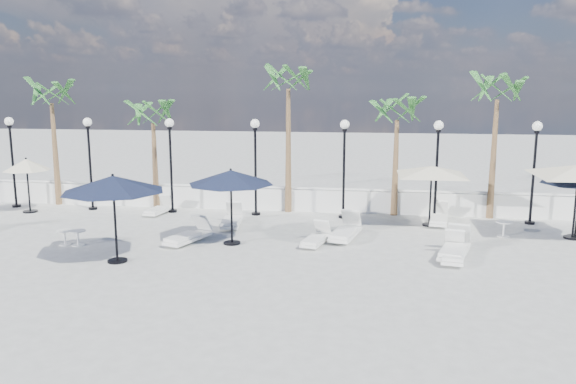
# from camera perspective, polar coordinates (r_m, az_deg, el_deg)

# --- Properties ---
(ground) EXTENTS (100.00, 100.00, 0.00)m
(ground) POSITION_cam_1_polar(r_m,az_deg,el_deg) (16.56, -7.85, -7.25)
(ground) COLOR #979793
(ground) RESTS_ON ground
(balustrade) EXTENTS (26.00, 0.30, 1.01)m
(balustrade) POSITION_cam_1_polar(r_m,az_deg,el_deg) (23.52, -2.79, -0.68)
(balustrade) COLOR silver
(balustrade) RESTS_ON ground
(lamppost_0) EXTENTS (0.36, 0.36, 3.84)m
(lamppost_0) POSITION_cam_1_polar(r_m,az_deg,el_deg) (26.44, -26.28, 3.92)
(lamppost_0) COLOR black
(lamppost_0) RESTS_ON ground
(lamppost_1) EXTENTS (0.36, 0.36, 3.84)m
(lamppost_1) POSITION_cam_1_polar(r_m,az_deg,el_deg) (24.63, -19.54, 4.00)
(lamppost_1) COLOR black
(lamppost_1) RESTS_ON ground
(lamppost_2) EXTENTS (0.36, 0.36, 3.84)m
(lamppost_2) POSITION_cam_1_polar(r_m,az_deg,el_deg) (23.20, -11.86, 4.01)
(lamppost_2) COLOR black
(lamppost_2) RESTS_ON ground
(lamppost_3) EXTENTS (0.36, 0.36, 3.84)m
(lamppost_3) POSITION_cam_1_polar(r_m,az_deg,el_deg) (22.24, -3.34, 3.95)
(lamppost_3) COLOR black
(lamppost_3) RESTS_ON ground
(lamppost_4) EXTENTS (0.36, 0.36, 3.84)m
(lamppost_4) POSITION_cam_1_polar(r_m,az_deg,el_deg) (21.80, 5.73, 3.78)
(lamppost_4) COLOR black
(lamppost_4) RESTS_ON ground
(lamppost_5) EXTENTS (0.36, 0.36, 3.84)m
(lamppost_5) POSITION_cam_1_polar(r_m,az_deg,el_deg) (21.92, 14.92, 3.52)
(lamppost_5) COLOR black
(lamppost_5) RESTS_ON ground
(lamppost_6) EXTENTS (0.36, 0.36, 3.84)m
(lamppost_6) POSITION_cam_1_polar(r_m,az_deg,el_deg) (22.59, 23.79, 3.17)
(lamppost_6) COLOR black
(lamppost_6) RESTS_ON ground
(palm_0) EXTENTS (2.60, 2.60, 5.50)m
(palm_0) POSITION_cam_1_polar(r_m,az_deg,el_deg) (26.18, -22.91, 8.61)
(palm_0) COLOR brown
(palm_0) RESTS_ON ground
(palm_1) EXTENTS (2.60, 2.60, 4.70)m
(palm_1) POSITION_cam_1_polar(r_m,az_deg,el_deg) (24.20, -13.55, 7.21)
(palm_1) COLOR brown
(palm_1) RESTS_ON ground
(palm_2) EXTENTS (2.60, 2.60, 6.10)m
(palm_2) POSITION_cam_1_polar(r_m,az_deg,el_deg) (22.67, 0.03, 10.73)
(palm_2) COLOR brown
(palm_2) RESTS_ON ground
(palm_3) EXTENTS (2.60, 2.60, 4.90)m
(palm_3) POSITION_cam_1_polar(r_m,az_deg,el_deg) (22.48, 11.04, 7.57)
(palm_3) COLOR brown
(palm_3) RESTS_ON ground
(palm_4) EXTENTS (2.60, 2.60, 5.70)m
(palm_4) POSITION_cam_1_polar(r_m,az_deg,el_deg) (22.92, 20.50, 9.11)
(palm_4) COLOR brown
(palm_4) RESTS_ON ground
(lounger_1) EXTENTS (0.77, 1.73, 0.62)m
(lounger_1) POSITION_cam_1_polar(r_m,az_deg,el_deg) (23.32, -12.96, -1.68)
(lounger_1) COLOR silver
(lounger_1) RESTS_ON ground
(lounger_2) EXTENTS (0.85, 2.00, 0.73)m
(lounger_2) POSITION_cam_1_polar(r_m,az_deg,el_deg) (20.85, -5.71, -2.80)
(lounger_2) COLOR silver
(lounger_2) RESTS_ON ground
(lounger_3) EXTENTS (1.23, 2.01, 0.72)m
(lounger_3) POSITION_cam_1_polar(r_m,az_deg,el_deg) (18.83, -10.09, -4.37)
(lounger_3) COLOR silver
(lounger_3) RESTS_ON ground
(lounger_4) EXTENTS (0.90, 1.76, 0.63)m
(lounger_4) POSITION_cam_1_polar(r_m,az_deg,el_deg) (18.36, 2.88, -4.70)
(lounger_4) COLOR silver
(lounger_4) RESTS_ON ground
(lounger_5) EXTENTS (0.92, 1.96, 0.71)m
(lounger_5) POSITION_cam_1_polar(r_m,az_deg,el_deg) (17.39, 16.46, -5.91)
(lounger_5) COLOR silver
(lounger_5) RESTS_ON ground
(lounger_6) EXTENTS (1.08, 2.16, 0.77)m
(lounger_6) POSITION_cam_1_polar(r_m,az_deg,el_deg) (19.09, 5.85, -4.00)
(lounger_6) COLOR silver
(lounger_6) RESTS_ON ground
(lounger_7) EXTENTS (0.89, 1.95, 0.70)m
(lounger_7) POSITION_cam_1_polar(r_m,az_deg,el_deg) (21.82, 15.09, -2.54)
(lounger_7) COLOR silver
(lounger_7) RESTS_ON ground
(lounger_8) EXTENTS (1.26, 2.21, 0.79)m
(lounger_8) POSITION_cam_1_polar(r_m,az_deg,el_deg) (17.73, 16.59, -5.51)
(lounger_8) COLOR silver
(lounger_8) RESTS_ON ground
(side_table_0) EXTENTS (0.50, 0.50, 0.49)m
(side_table_0) POSITION_cam_1_polar(r_m,az_deg,el_deg) (19.65, -21.74, -4.18)
(side_table_0) COLOR silver
(side_table_0) RESTS_ON ground
(side_table_1) EXTENTS (0.52, 0.52, 0.50)m
(side_table_1) POSITION_cam_1_polar(r_m,az_deg,el_deg) (19.42, -20.57, -4.25)
(side_table_1) COLOR silver
(side_table_1) RESTS_ON ground
(side_table_2) EXTENTS (0.55, 0.55, 0.53)m
(side_table_2) POSITION_cam_1_polar(r_m,az_deg,el_deg) (20.63, 21.08, -3.39)
(side_table_2) COLOR silver
(side_table_2) RESTS_ON ground
(parasol_navy_left) EXTENTS (2.97, 2.97, 2.62)m
(parasol_navy_left) POSITION_cam_1_polar(r_m,az_deg,el_deg) (16.83, -17.35, 0.75)
(parasol_navy_left) COLOR black
(parasol_navy_left) RESTS_ON ground
(parasol_navy_mid) EXTENTS (2.79, 2.79, 2.50)m
(parasol_navy_mid) POSITION_cam_1_polar(r_m,az_deg,el_deg) (18.08, -5.83, 1.46)
(parasol_navy_mid) COLOR black
(parasol_navy_mid) RESTS_ON ground
(parasol_cream_sq_b) EXTENTS (4.79, 4.79, 2.40)m
(parasol_cream_sq_b) POSITION_cam_1_polar(r_m,az_deg,el_deg) (21.12, 14.41, 2.54)
(parasol_cream_sq_b) COLOR black
(parasol_cream_sq_b) RESTS_ON ground
(parasol_cream_small) EXTENTS (1.84, 1.84, 2.26)m
(parasol_cream_small) POSITION_cam_1_polar(r_m,az_deg,el_deg) (25.12, -25.04, 2.45)
(parasol_cream_small) COLOR black
(parasol_cream_small) RESTS_ON ground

